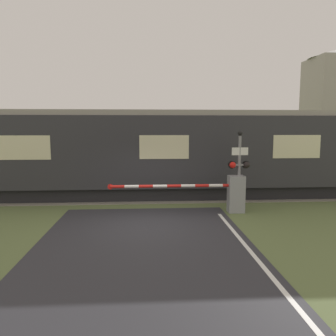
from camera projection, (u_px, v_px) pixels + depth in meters
ground_plane at (145, 224)px, 10.92m from camera, size 80.00×80.00×0.00m
track_bed at (146, 196)px, 15.28m from camera, size 36.00×3.20×0.13m
train at (163, 153)px, 15.08m from camera, size 20.69×2.83×3.94m
crossing_barrier at (228, 193)px, 12.31m from camera, size 5.10×0.44×1.40m
signal_post at (239, 166)px, 12.41m from camera, size 0.84×0.26×3.07m
distant_building at (332, 104)px, 33.52m from camera, size 5.23×5.23×10.95m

